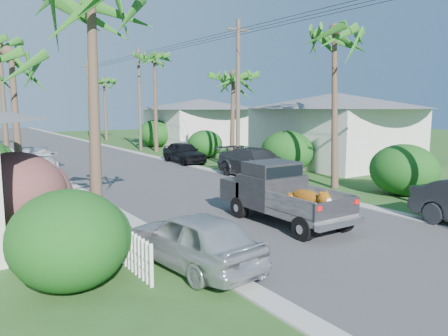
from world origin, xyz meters
TOP-DOWN VIEW (x-y plane):
  - ground at (0.00, 0.00)m, footprint 120.00×120.00m
  - road at (0.00, 25.00)m, footprint 8.00×100.00m
  - curb_left at (-4.30, 25.00)m, footprint 0.60×100.00m
  - curb_right at (4.30, 25.00)m, footprint 0.60×100.00m
  - pickup_truck at (-0.00, 2.77)m, footprint 1.98×5.12m
  - parked_car_rm at (5.00, 10.24)m, footprint 2.44×5.66m
  - parked_car_rf at (4.63, 18.10)m, footprint 1.90×4.34m
  - parked_car_ln at (-4.62, 0.54)m, footprint 2.17×4.35m
  - parked_car_lf at (-4.95, 18.53)m, footprint 2.86×5.63m
  - palm_l_b at (-6.80, 12.00)m, footprint 4.40×4.40m
  - palm_r_a at (6.30, 6.00)m, footprint 4.40×4.40m
  - palm_r_b at (6.60, 15.00)m, footprint 4.40×4.40m
  - palm_r_c at (6.20, 26.00)m, footprint 4.40×4.40m
  - palm_r_d at (6.50, 40.00)m, footprint 4.40×4.40m
  - shrub_l_a at (-7.50, 1.00)m, footprint 2.60×2.86m
  - shrub_l_b at (-7.80, 6.00)m, footprint 3.00×3.30m
  - shrub_l_c at (-7.40, 10.00)m, footprint 2.40×2.64m
  - shrub_r_a at (7.60, 3.00)m, footprint 2.80×3.08m
  - shrub_r_b at (7.80, 11.00)m, footprint 3.00×3.30m
  - shrub_r_c at (7.50, 20.00)m, footprint 2.60×2.86m
  - shrub_r_d at (8.00, 30.00)m, footprint 3.20×3.52m
  - picket_fence at (-6.00, 5.50)m, footprint 0.10×11.00m
  - house_right_near at (13.00, 12.00)m, footprint 8.00×9.00m
  - house_right_far at (13.00, 30.00)m, footprint 9.00×8.00m
  - utility_pole_b at (5.60, 13.00)m, footprint 1.60×0.26m
  - utility_pole_c at (5.60, 28.00)m, footprint 1.60×0.26m
  - utility_pole_d at (5.60, 43.00)m, footprint 1.60×0.26m

SIDE VIEW (x-z plane):
  - ground at x=0.00m, z-range 0.00..0.00m
  - road at x=0.00m, z-range 0.00..0.02m
  - curb_left at x=-4.30m, z-range 0.00..0.06m
  - curb_right at x=4.30m, z-range 0.00..0.06m
  - picket_fence at x=-6.00m, z-range 0.00..1.00m
  - parked_car_ln at x=-4.62m, z-range 0.00..1.42m
  - parked_car_rf at x=4.63m, z-range 0.00..1.45m
  - parked_car_lf at x=-4.95m, z-range 0.00..1.57m
  - parked_car_rm at x=5.00m, z-range 0.00..1.62m
  - shrub_l_c at x=-7.40m, z-range 0.00..2.00m
  - pickup_truck at x=0.00m, z-range -0.02..2.04m
  - shrub_r_c at x=7.50m, z-range 0.00..2.10m
  - shrub_l_a at x=-7.50m, z-range 0.00..2.20m
  - shrub_r_a at x=7.60m, z-range 0.00..2.30m
  - shrub_r_b at x=7.80m, z-range 0.00..2.50m
  - shrub_l_b at x=-7.80m, z-range 0.00..2.60m
  - shrub_r_d at x=8.00m, z-range 0.00..2.60m
  - house_right_far at x=13.00m, z-range -0.18..4.42m
  - house_right_near at x=13.00m, z-range -0.18..4.62m
  - utility_pole_b at x=5.60m, z-range 0.10..9.10m
  - utility_pole_c at x=5.60m, z-range 0.10..9.10m
  - utility_pole_d at x=5.60m, z-range 0.10..9.10m
  - palm_r_b at x=6.60m, z-range 2.35..9.55m
  - palm_l_b at x=-6.80m, z-range 2.44..9.85m
  - palm_r_d at x=6.50m, z-range 2.73..10.74m
  - palm_r_a at x=6.30m, z-range 3.07..11.78m
  - palm_r_c at x=6.20m, z-range 3.41..12.81m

